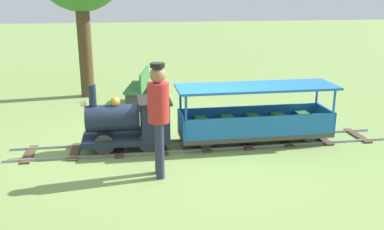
{
  "coord_description": "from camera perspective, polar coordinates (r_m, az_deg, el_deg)",
  "views": [
    {
      "loc": [
        -6.64,
        0.9,
        2.53
      ],
      "look_at": [
        0.0,
        -0.18,
        0.55
      ],
      "focal_mm": 39.39,
      "sensor_mm": 36.0,
      "label": 1
    }
  ],
  "objects": [
    {
      "name": "passenger_car",
      "position": [
        7.3,
        8.56,
        -0.59
      ],
      "size": [
        0.81,
        2.7,
        0.97
      ],
      "color": "#3F3F3F",
      "rests_on": "ground_plane"
    },
    {
      "name": "conductor_person",
      "position": [
        5.77,
        -4.56,
        0.52
      ],
      "size": [
        0.3,
        0.3,
        1.62
      ],
      "color": "#282D47",
      "rests_on": "ground_plane"
    },
    {
      "name": "ground_plane",
      "position": [
        7.16,
        -1.41,
        -4.29
      ],
      "size": [
        60.0,
        60.0,
        0.0
      ],
      "primitive_type": "plane",
      "color": "#75934C"
    },
    {
      "name": "locomotive",
      "position": [
        6.95,
        -8.22,
        -0.9
      ],
      "size": [
        0.71,
        1.45,
        1.08
      ],
      "color": "#192338",
      "rests_on": "ground_plane"
    },
    {
      "name": "track",
      "position": [
        7.21,
        1.57,
        -4.0
      ],
      "size": [
        0.75,
        6.4,
        0.04
      ],
      "color": "gray",
      "rests_on": "ground_plane"
    },
    {
      "name": "park_bench",
      "position": [
        9.71,
        -7.18,
        3.71
      ],
      "size": [
        1.35,
        0.64,
        0.82
      ],
      "color": "#2D6B33",
      "rests_on": "ground_plane"
    }
  ]
}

